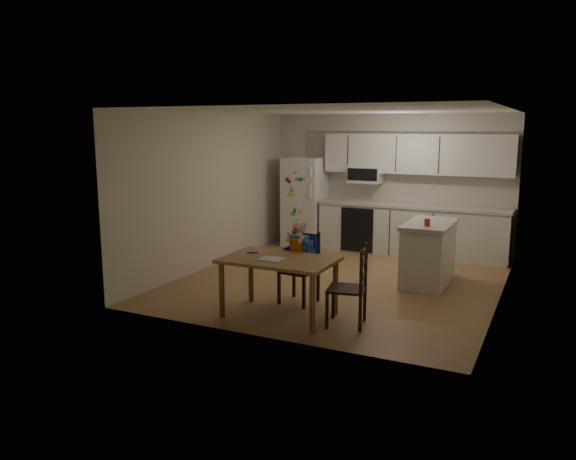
{
  "coord_description": "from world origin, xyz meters",
  "views": [
    {
      "loc": [
        2.86,
        -7.65,
        2.28
      ],
      "look_at": [
        -0.28,
        -1.19,
        0.95
      ],
      "focal_mm": 35.0,
      "sensor_mm": 36.0,
      "label": 1
    }
  ],
  "objects_px": {
    "refrigerator": "(305,202)",
    "kitchen_island": "(428,253)",
    "dining_table": "(279,266)",
    "chair_side": "(355,281)",
    "red_cup": "(427,222)",
    "chair_booster": "(301,253)"
  },
  "relations": [
    {
      "from": "refrigerator",
      "to": "kitchen_island",
      "type": "bearing_deg",
      "value": -31.36
    },
    {
      "from": "chair_booster",
      "to": "chair_side",
      "type": "bearing_deg",
      "value": -24.24
    },
    {
      "from": "dining_table",
      "to": "chair_side",
      "type": "xyz_separation_m",
      "value": [
        0.94,
        0.07,
        -0.09
      ]
    },
    {
      "from": "refrigerator",
      "to": "kitchen_island",
      "type": "xyz_separation_m",
      "value": [
        2.75,
        -1.68,
        -0.39
      ]
    },
    {
      "from": "kitchen_island",
      "to": "dining_table",
      "type": "height_order",
      "value": "kitchen_island"
    },
    {
      "from": "dining_table",
      "to": "chair_side",
      "type": "height_order",
      "value": "chair_side"
    },
    {
      "from": "chair_side",
      "to": "red_cup",
      "type": "bearing_deg",
      "value": 157.41
    },
    {
      "from": "kitchen_island",
      "to": "dining_table",
      "type": "bearing_deg",
      "value": -120.16
    },
    {
      "from": "kitchen_island",
      "to": "red_cup",
      "type": "xyz_separation_m",
      "value": [
        0.03,
        -0.31,
        0.5
      ]
    },
    {
      "from": "red_cup",
      "to": "chair_side",
      "type": "xyz_separation_m",
      "value": [
        -0.4,
        -1.88,
        -0.42
      ]
    },
    {
      "from": "refrigerator",
      "to": "kitchen_island",
      "type": "distance_m",
      "value": 3.25
    },
    {
      "from": "chair_booster",
      "to": "refrigerator",
      "type": "bearing_deg",
      "value": 119.48
    },
    {
      "from": "kitchen_island",
      "to": "refrigerator",
      "type": "bearing_deg",
      "value": 148.64
    },
    {
      "from": "kitchen_island",
      "to": "red_cup",
      "type": "height_order",
      "value": "red_cup"
    },
    {
      "from": "refrigerator",
      "to": "dining_table",
      "type": "bearing_deg",
      "value": -69.97
    },
    {
      "from": "red_cup",
      "to": "chair_side",
      "type": "height_order",
      "value": "red_cup"
    },
    {
      "from": "refrigerator",
      "to": "kitchen_island",
      "type": "relative_size",
      "value": 1.38
    },
    {
      "from": "kitchen_island",
      "to": "chair_side",
      "type": "bearing_deg",
      "value": -99.61
    },
    {
      "from": "red_cup",
      "to": "refrigerator",
      "type": "bearing_deg",
      "value": 144.37
    },
    {
      "from": "chair_booster",
      "to": "chair_side",
      "type": "distance_m",
      "value": 1.09
    },
    {
      "from": "refrigerator",
      "to": "red_cup",
      "type": "xyz_separation_m",
      "value": [
        2.78,
        -1.99,
        0.11
      ]
    },
    {
      "from": "refrigerator",
      "to": "red_cup",
      "type": "height_order",
      "value": "refrigerator"
    }
  ]
}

